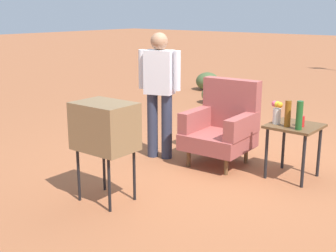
% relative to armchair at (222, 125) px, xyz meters
% --- Properties ---
extents(ground_plane, '(60.00, 60.00, 0.00)m').
position_rel_armchair_xyz_m(ground_plane, '(0.02, 0.05, -0.50)').
color(ground_plane, '#A05B38').
extents(armchair, '(0.82, 0.83, 1.06)m').
position_rel_armchair_xyz_m(armchair, '(0.00, 0.00, 0.00)').
color(armchair, brown).
rests_on(armchair, ground).
extents(side_table, '(0.56, 0.56, 0.64)m').
position_rel_armchair_xyz_m(side_table, '(0.93, 0.07, 0.04)').
color(side_table, black).
rests_on(side_table, ground).
extents(tv_on_stand, '(0.61, 0.46, 1.03)m').
position_rel_armchair_xyz_m(tv_on_stand, '(-0.27, -1.76, 0.28)').
color(tv_on_stand, black).
rests_on(tv_on_stand, ground).
extents(person_standing, '(0.54, 0.33, 1.64)m').
position_rel_armchair_xyz_m(person_standing, '(-0.76, -0.33, 0.44)').
color(person_standing, '#2D3347').
rests_on(person_standing, ground).
extents(bottle_wine_green, '(0.07, 0.07, 0.32)m').
position_rel_armchair_xyz_m(bottle_wine_green, '(1.05, -0.10, 0.30)').
color(bottle_wine_green, '#1E5623').
rests_on(bottle_wine_green, side_table).
extents(soda_can_red, '(0.07, 0.07, 0.12)m').
position_rel_armchair_xyz_m(soda_can_red, '(1.02, 0.04, 0.20)').
color(soda_can_red, red).
rests_on(soda_can_red, side_table).
extents(bottle_tall_amber, '(0.07, 0.07, 0.30)m').
position_rel_armchair_xyz_m(bottle_tall_amber, '(0.89, -0.06, 0.29)').
color(bottle_tall_amber, brown).
rests_on(bottle_tall_amber, side_table).
extents(flower_vase, '(0.15, 0.10, 0.27)m').
position_rel_armchair_xyz_m(flower_vase, '(0.74, -0.02, 0.29)').
color(flower_vase, silver).
rests_on(flower_vase, side_table).
extents(shrub_near, '(0.48, 0.48, 0.37)m').
position_rel_armchair_xyz_m(shrub_near, '(-2.22, 3.12, -0.31)').
color(shrub_near, olive).
rests_on(shrub_near, ground).
extents(shrub_far, '(0.56, 0.56, 0.43)m').
position_rel_armchair_xyz_m(shrub_far, '(-3.23, 4.38, -0.28)').
color(shrub_far, '#475B33').
rests_on(shrub_far, ground).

